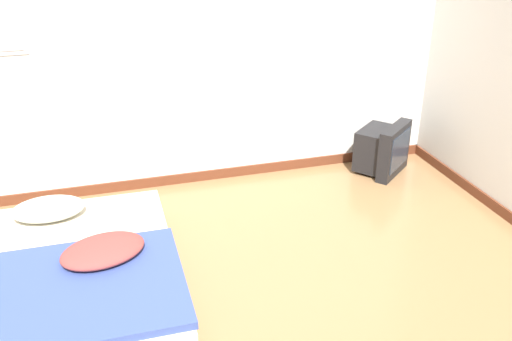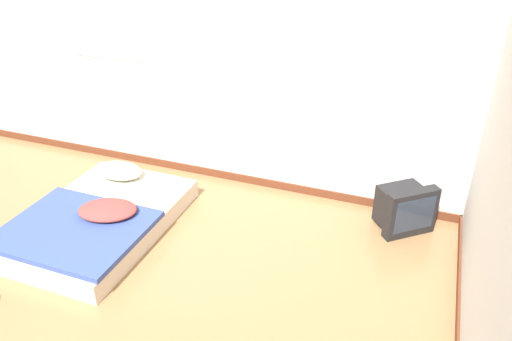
% 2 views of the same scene
% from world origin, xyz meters
% --- Properties ---
extents(wall_back, '(8.08, 0.08, 2.60)m').
position_xyz_m(wall_back, '(-0.01, 2.78, 1.29)').
color(wall_back, silver).
rests_on(wall_back, ground_plane).
extents(mattress_bed, '(1.24, 1.77, 0.33)m').
position_xyz_m(mattress_bed, '(-0.42, 1.41, 0.12)').
color(mattress_bed, beige).
rests_on(mattress_bed, ground_plane).
extents(crt_tv, '(0.59, 0.58, 0.47)m').
position_xyz_m(crt_tv, '(2.30, 2.46, 0.22)').
color(crt_tv, black).
rests_on(crt_tv, ground_plane).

